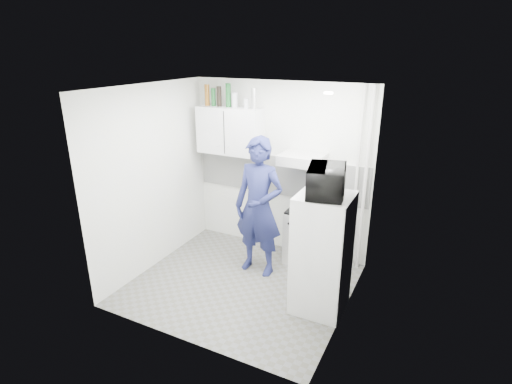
% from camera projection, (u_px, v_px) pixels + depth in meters
% --- Properties ---
extents(floor, '(2.80, 2.80, 0.00)m').
position_uv_depth(floor, '(241.00, 284.00, 5.43)').
color(floor, slate).
rests_on(floor, ground).
extents(ceiling, '(2.80, 2.80, 0.00)m').
position_uv_depth(ceiling, '(238.00, 88.00, 4.54)').
color(ceiling, white).
rests_on(ceiling, wall_back).
extents(wall_back, '(2.80, 0.00, 2.80)m').
position_uv_depth(wall_back, '(280.00, 169.00, 6.03)').
color(wall_back, silver).
rests_on(wall_back, floor).
extents(wall_left, '(0.00, 2.60, 2.60)m').
position_uv_depth(wall_left, '(152.00, 179.00, 5.57)').
color(wall_left, silver).
rests_on(wall_left, floor).
extents(wall_right, '(0.00, 2.60, 2.60)m').
position_uv_depth(wall_right, '(351.00, 214.00, 4.39)').
color(wall_right, silver).
rests_on(wall_right, floor).
extents(person, '(0.73, 0.50, 1.95)m').
position_uv_depth(person, '(259.00, 207.00, 5.45)').
color(person, '#1B2050').
rests_on(person, floor).
extents(stove, '(0.50, 0.50, 0.80)m').
position_uv_depth(stove, '(304.00, 236.00, 5.91)').
color(stove, beige).
rests_on(stove, floor).
extents(fridge, '(0.62, 0.62, 1.48)m').
position_uv_depth(fridge, '(322.00, 254.00, 4.71)').
color(fridge, silver).
rests_on(fridge, floor).
extents(stove_top, '(0.48, 0.48, 0.03)m').
position_uv_depth(stove_top, '(306.00, 210.00, 5.77)').
color(stove_top, black).
rests_on(stove_top, stove).
extents(saucepan, '(0.20, 0.20, 0.11)m').
position_uv_depth(saucepan, '(303.00, 205.00, 5.76)').
color(saucepan, silver).
rests_on(saucepan, stove_top).
extents(microwave, '(0.67, 0.53, 0.33)m').
position_uv_depth(microwave, '(327.00, 181.00, 4.40)').
color(microwave, black).
rests_on(microwave, fridge).
extents(bottle_a, '(0.07, 0.07, 0.31)m').
position_uv_depth(bottle_a, '(207.00, 95.00, 6.00)').
color(bottle_a, brown).
rests_on(bottle_a, upper_cabinet).
extents(bottle_b, '(0.07, 0.07, 0.26)m').
position_uv_depth(bottle_b, '(213.00, 97.00, 5.97)').
color(bottle_b, '#144C1E').
rests_on(bottle_b, upper_cabinet).
extents(bottle_c, '(0.07, 0.07, 0.29)m').
position_uv_depth(bottle_c, '(219.00, 96.00, 5.92)').
color(bottle_c, black).
rests_on(bottle_c, upper_cabinet).
extents(bottle_d, '(0.08, 0.08, 0.34)m').
position_uv_depth(bottle_d, '(228.00, 95.00, 5.84)').
color(bottle_d, '#144C1E').
rests_on(bottle_d, upper_cabinet).
extents(canister_a, '(0.09, 0.09, 0.22)m').
position_uv_depth(canister_a, '(235.00, 100.00, 5.82)').
color(canister_a, '#B2B7BC').
rests_on(canister_a, upper_cabinet).
extents(canister_b, '(0.07, 0.07, 0.14)m').
position_uv_depth(canister_b, '(246.00, 103.00, 5.75)').
color(canister_b, '#B2B7BC').
rests_on(canister_b, upper_cabinet).
extents(bottle_e, '(0.07, 0.07, 0.29)m').
position_uv_depth(bottle_e, '(254.00, 99.00, 5.68)').
color(bottle_e, silver).
rests_on(bottle_e, upper_cabinet).
extents(upper_cabinet, '(1.00, 0.35, 0.70)m').
position_uv_depth(upper_cabinet, '(230.00, 131.00, 6.01)').
color(upper_cabinet, silver).
rests_on(upper_cabinet, wall_back).
extents(range_hood, '(0.60, 0.50, 0.14)m').
position_uv_depth(range_hood, '(303.00, 159.00, 5.54)').
color(range_hood, beige).
rests_on(range_hood, wall_back).
extents(backsplash, '(2.74, 0.03, 0.60)m').
position_uv_depth(backsplash, '(279.00, 176.00, 6.05)').
color(backsplash, white).
rests_on(backsplash, wall_back).
extents(pipe_a, '(0.05, 0.05, 2.60)m').
position_uv_depth(pipe_a, '(365.00, 183.00, 5.42)').
color(pipe_a, beige).
rests_on(pipe_a, floor).
extents(pipe_b, '(0.04, 0.04, 2.60)m').
position_uv_depth(pipe_b, '(356.00, 182.00, 5.47)').
color(pipe_b, beige).
rests_on(pipe_b, floor).
extents(ceiling_spot_fixture, '(0.10, 0.10, 0.02)m').
position_uv_depth(ceiling_spot_fixture, '(328.00, 93.00, 4.30)').
color(ceiling_spot_fixture, white).
rests_on(ceiling_spot_fixture, ceiling).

